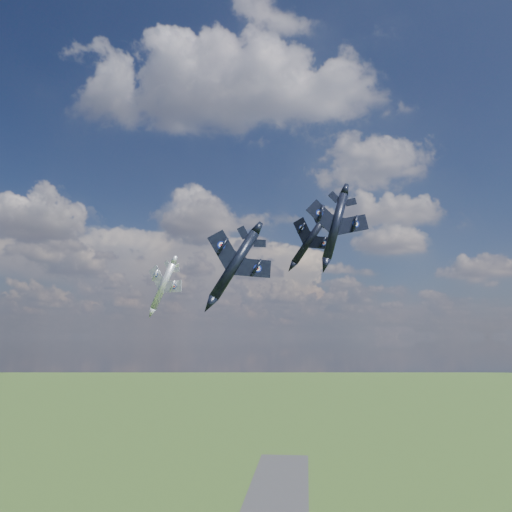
# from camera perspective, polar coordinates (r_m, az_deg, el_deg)

# --- Properties ---
(jet_lead_navy) EXTENTS (14.33, 17.26, 8.23)m
(jet_lead_navy) POSITION_cam_1_polar(r_m,az_deg,el_deg) (69.27, -2.47, -1.00)
(jet_lead_navy) COLOR black
(jet_right_navy) EXTENTS (11.80, 14.44, 5.16)m
(jet_right_navy) POSITION_cam_1_polar(r_m,az_deg,el_deg) (68.64, 9.06, 3.38)
(jet_right_navy) COLOR black
(jet_high_navy) EXTENTS (13.71, 16.18, 8.25)m
(jet_high_navy) POSITION_cam_1_polar(r_m,az_deg,el_deg) (94.13, 6.11, 1.76)
(jet_high_navy) COLOR black
(jet_left_silver) EXTENTS (14.21, 16.01, 6.90)m
(jet_left_silver) POSITION_cam_1_polar(r_m,az_deg,el_deg) (97.28, -10.58, -3.38)
(jet_left_silver) COLOR #B1B4BD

